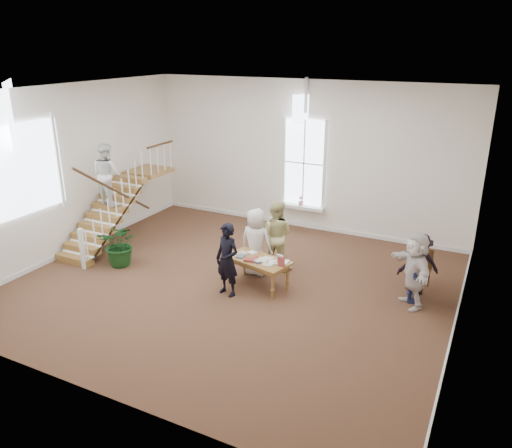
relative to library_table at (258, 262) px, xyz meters
The scene contains 12 objects.
ground 0.87m from the library_table, 164.93° to the right, with size 10.00×10.00×0.00m, color #472A1C.
room_shell 4.28m from the library_table, 97.81° to the left, with size 10.49×10.00×10.00m.
staircase 5.06m from the library_table, behind, with size 1.10×4.10×2.92m.
library_table is the anchor object (origin of this frame).
police_officer 0.83m from the library_table, 125.71° to the right, with size 0.63×0.41×1.72m, color black.
elderly_woman 0.74m from the library_table, 121.03° to the left, with size 0.84×0.54×1.71m, color silver.
person_yellow 1.14m from the library_table, 93.31° to the left, with size 0.89×0.69×1.83m, color #CDC580.
woman_cluster_a 3.50m from the library_table, 14.86° to the left, with size 0.91×0.38×1.55m, color navy.
woman_cluster_b 3.68m from the library_table, 21.52° to the left, with size 0.95×0.54×1.46m, color black.
woman_cluster_c 3.50m from the library_table, 11.54° to the left, with size 1.59×0.51×1.72m, color silver.
floor_plant 3.75m from the library_table, behind, with size 1.05×0.91×1.17m, color #113813.
side_chair 3.87m from the library_table, 27.15° to the left, with size 0.51×0.51×0.94m.
Camera 1 is at (5.30, -9.41, 5.48)m, focal length 35.00 mm.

